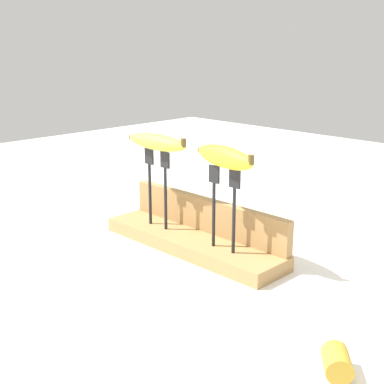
{
  "coord_description": "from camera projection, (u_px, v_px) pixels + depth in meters",
  "views": [
    {
      "loc": [
        0.78,
        -0.78,
        0.44
      ],
      "look_at": [
        0.0,
        0.0,
        0.13
      ],
      "focal_mm": 50.05,
      "sensor_mm": 36.0,
      "label": 1
    }
  ],
  "objects": [
    {
      "name": "ground_plane",
      "position": [
        192.0,
        249.0,
        1.18
      ],
      "size": [
        3.0,
        3.0,
        0.0
      ],
      "primitive_type": "plane",
      "color": "white"
    },
    {
      "name": "wooden_board",
      "position": [
        192.0,
        242.0,
        1.18
      ],
      "size": [
        0.46,
        0.12,
        0.03
      ],
      "primitive_type": "cube",
      "color": "#A87F4C",
      "rests_on": "ground"
    },
    {
      "name": "board_backstop",
      "position": [
        207.0,
        215.0,
        1.2
      ],
      "size": [
        0.45,
        0.02,
        0.08
      ],
      "primitive_type": "cube",
      "color": "#A87F4C",
      "rests_on": "wooden_board"
    },
    {
      "name": "fork_stand_left",
      "position": [
        157.0,
        181.0,
        1.21
      ],
      "size": [
        0.08,
        0.01,
        0.18
      ],
      "color": "black",
      "rests_on": "wooden_board"
    },
    {
      "name": "fork_stand_right",
      "position": [
        224.0,
        201.0,
        1.07
      ],
      "size": [
        0.08,
        0.01,
        0.17
      ],
      "color": "black",
      "rests_on": "wooden_board"
    },
    {
      "name": "banana_raised_left",
      "position": [
        157.0,
        142.0,
        1.18
      ],
      "size": [
        0.18,
        0.05,
        0.04
      ],
      "color": "#DBD147",
      "rests_on": "fork_stand_left"
    },
    {
      "name": "banana_raised_right",
      "position": [
        225.0,
        157.0,
        1.05
      ],
      "size": [
        0.18,
        0.07,
        0.04
      ],
      "color": "yellow",
      "rests_on": "fork_stand_right"
    },
    {
      "name": "banana_chunk_near",
      "position": [
        337.0,
        362.0,
        0.73
      ],
      "size": [
        0.06,
        0.07,
        0.04
      ],
      "color": "gold",
      "rests_on": "ground"
    }
  ]
}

